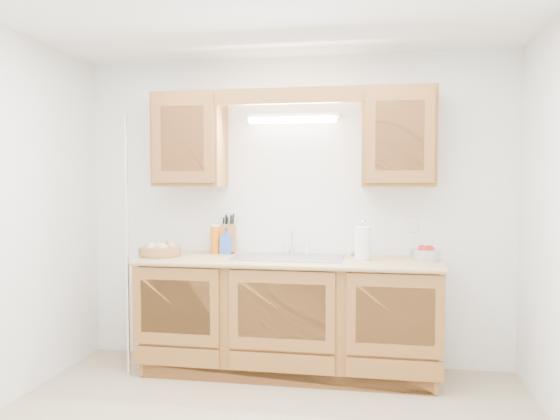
% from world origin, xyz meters
% --- Properties ---
extents(room, '(3.52, 3.50, 2.50)m').
position_xyz_m(room, '(0.00, 0.00, 1.25)').
color(room, tan).
rests_on(room, ground).
extents(base_cabinets, '(2.20, 0.60, 0.86)m').
position_xyz_m(base_cabinets, '(0.00, 1.20, 0.44)').
color(base_cabinets, '#985D2C').
rests_on(base_cabinets, ground).
extents(countertop, '(2.30, 0.63, 0.04)m').
position_xyz_m(countertop, '(0.00, 1.19, 0.88)').
color(countertop, tan).
rests_on(countertop, base_cabinets).
extents(upper_cabinet_left, '(0.55, 0.33, 0.75)m').
position_xyz_m(upper_cabinet_left, '(-0.83, 1.33, 1.83)').
color(upper_cabinet_left, '#985D2C').
rests_on(upper_cabinet_left, room).
extents(upper_cabinet_right, '(0.55, 0.33, 0.75)m').
position_xyz_m(upper_cabinet_right, '(0.83, 1.33, 1.83)').
color(upper_cabinet_right, '#985D2C').
rests_on(upper_cabinet_right, room).
extents(valance, '(2.20, 0.05, 0.12)m').
position_xyz_m(valance, '(0.00, 1.19, 2.14)').
color(valance, '#985D2C').
rests_on(valance, room).
extents(fluorescent_fixture, '(0.76, 0.08, 0.08)m').
position_xyz_m(fluorescent_fixture, '(0.00, 1.42, 2.00)').
color(fluorescent_fixture, white).
rests_on(fluorescent_fixture, room).
extents(sink, '(0.84, 0.46, 0.36)m').
position_xyz_m(sink, '(0.00, 1.21, 0.83)').
color(sink, '#9E9EA3').
rests_on(sink, countertop).
extents(wire_shelf_pole, '(0.03, 0.03, 2.00)m').
position_xyz_m(wire_shelf_pole, '(-1.20, 0.94, 1.00)').
color(wire_shelf_pole, silver).
rests_on(wire_shelf_pole, ground).
extents(outlet_plate, '(0.08, 0.01, 0.12)m').
position_xyz_m(outlet_plate, '(0.95, 1.49, 1.15)').
color(outlet_plate, white).
rests_on(outlet_plate, room).
extents(fruit_basket, '(0.41, 0.41, 0.10)m').
position_xyz_m(fruit_basket, '(-1.03, 1.16, 0.95)').
color(fruit_basket, '#B47E48').
rests_on(fruit_basket, countertop).
extents(knife_block, '(0.13, 0.20, 0.33)m').
position_xyz_m(knife_block, '(-0.54, 1.42, 1.02)').
color(knife_block, '#985D2C').
rests_on(knife_block, countertop).
extents(orange_canister, '(0.10, 0.10, 0.24)m').
position_xyz_m(orange_canister, '(-0.63, 1.36, 1.02)').
color(orange_canister, '#DB600C').
rests_on(orange_canister, countertop).
extents(soap_bottle, '(0.10, 0.11, 0.21)m').
position_xyz_m(soap_bottle, '(-0.54, 1.38, 1.01)').
color(soap_bottle, blue).
rests_on(soap_bottle, countertop).
extents(sponge, '(0.13, 0.10, 0.03)m').
position_xyz_m(sponge, '(0.54, 1.44, 0.91)').
color(sponge, '#CC333F').
rests_on(sponge, countertop).
extents(paper_towel, '(0.15, 0.15, 0.30)m').
position_xyz_m(paper_towel, '(0.57, 1.21, 1.02)').
color(paper_towel, silver).
rests_on(paper_towel, countertop).
extents(apple_bowl, '(0.25, 0.25, 0.12)m').
position_xyz_m(apple_bowl, '(1.03, 1.24, 0.95)').
color(apple_bowl, silver).
rests_on(apple_bowl, countertop).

